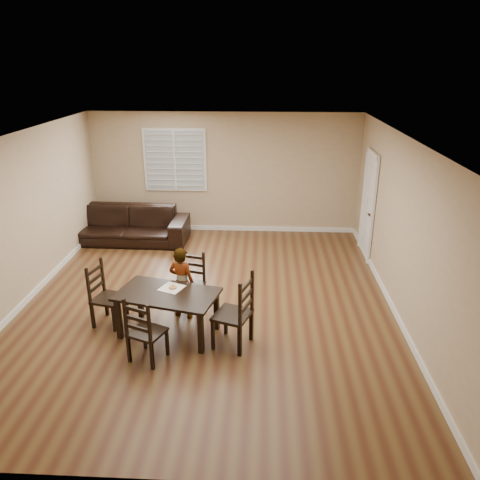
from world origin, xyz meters
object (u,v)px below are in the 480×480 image
chair_left (101,296)px  donut (173,287)px  chair_near (192,281)px  chair_right (241,315)px  sofa (127,225)px  dining_table (167,299)px  child (182,283)px  chair_far (142,335)px

chair_left → donut: chair_left is taller
chair_near → donut: 0.79m
chair_near → chair_right: (0.85, -1.16, 0.08)m
chair_near → sofa: (-1.84, 2.74, -0.04)m
dining_table → child: size_ratio=1.35×
child → donut: bearing=98.1°
chair_right → sofa: chair_right is taller
chair_far → chair_left: 1.31m
chair_far → child: (0.32, 1.23, 0.15)m
dining_table → donut: bearing=83.7°
chair_right → sofa: size_ratio=0.42×
donut → sofa: size_ratio=0.04×
chair_near → sofa: chair_near is taller
dining_table → chair_far: size_ratio=1.65×
donut → chair_right: bearing=-23.0°
chair_left → chair_right: size_ratio=0.90×
child → sofa: (-1.74, 3.12, -0.20)m
child → chair_left: bearing=30.5°
chair_left → donut: (1.11, -0.11, 0.24)m
chair_left → sofa: chair_left is taller
chair_near → chair_far: (-0.42, -1.61, 0.01)m
child → sofa: 3.58m
chair_near → sofa: 3.30m
chair_far → sofa: (-1.41, 4.35, -0.05)m
sofa → chair_right: bearing=-54.1°
chair_near → chair_right: size_ratio=0.85×
chair_near → sofa: bearing=139.6°
dining_table → sofa: size_ratio=0.60×
chair_right → dining_table: bearing=-84.8°
child → chair_near: bearing=-85.3°
chair_far → donut: chair_far is taller
sofa → dining_table: bearing=-64.6°
dining_table → chair_left: bearing=-179.9°
chair_left → child: size_ratio=0.85×
child → donut: size_ratio=10.13×
chair_far → sofa: chair_far is taller
chair_right → sofa: (-2.68, 3.90, -0.12)m
dining_table → donut: (0.06, 0.15, 0.12)m
chair_left → sofa: size_ratio=0.38×
donut → dining_table: bearing=-110.3°
sofa → donut: bearing=-63.0°
chair_near → chair_left: bearing=-138.4°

